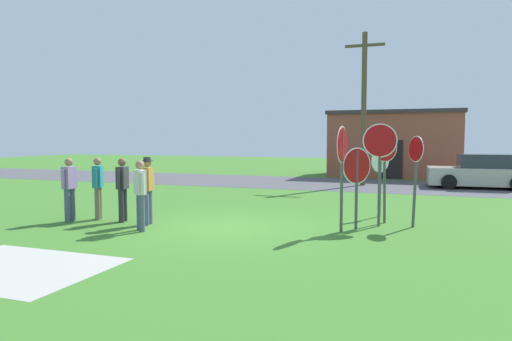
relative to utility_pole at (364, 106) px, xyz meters
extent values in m
plane|color=#3D7528|center=(-1.92, -11.57, -3.70)|extent=(80.00, 80.00, 0.00)
cube|color=#4C4C51|center=(-1.92, 0.20, -3.70)|extent=(60.00, 6.40, 0.01)
cube|color=#ADAAA3|center=(-3.92, -16.05, -3.70)|extent=(3.20, 2.40, 0.01)
cube|color=brown|center=(1.06, 6.13, -1.93)|extent=(7.11, 4.37, 3.54)
cube|color=#383333|center=(1.06, 6.13, -0.06)|extent=(7.31, 4.57, 0.20)
cube|color=black|center=(1.06, 3.92, -2.65)|extent=(1.10, 0.08, 2.10)
cylinder|color=brown|center=(0.00, 0.00, -0.18)|extent=(0.24, 0.24, 7.06)
cube|color=brown|center=(0.00, 0.00, 2.75)|extent=(1.80, 0.12, 0.12)
cube|color=#B7B2A3|center=(5.00, 0.47, -3.18)|extent=(4.39, 2.02, 0.76)
cube|color=#2D333D|center=(5.25, 0.49, -2.50)|extent=(2.31, 1.64, 0.60)
cylinder|color=black|center=(3.71, -0.50, -3.38)|extent=(0.65, 0.25, 0.64)
cylinder|color=black|center=(3.62, 1.30, -3.38)|extent=(0.65, 0.25, 0.64)
cylinder|color=black|center=(6.28, 1.44, -3.38)|extent=(0.65, 0.25, 0.64)
cylinder|color=#474C4C|center=(1.52, -8.61, -2.78)|extent=(0.10, 0.10, 1.85)
cylinder|color=white|center=(1.52, -8.61, -2.13)|extent=(0.44, 0.50, 0.65)
cylinder|color=#B70F14|center=(1.51, -8.60, -2.13)|extent=(0.41, 0.46, 0.61)
cylinder|color=#474C4C|center=(1.62, -10.05, -2.45)|extent=(0.10, 0.14, 2.51)
cylinder|color=white|center=(1.62, -10.05, -1.55)|extent=(0.84, 0.22, 0.85)
cylinder|color=#B70F14|center=(1.62, -10.06, -1.55)|extent=(0.78, 0.20, 0.79)
cylinder|color=#474C4C|center=(2.47, -9.89, -2.60)|extent=(0.16, 0.14, 2.22)
cylinder|color=white|center=(2.47, -9.89, -1.76)|extent=(0.38, 0.57, 0.65)
cylinder|color=#B70F14|center=(2.47, -9.90, -1.76)|extent=(0.36, 0.53, 0.60)
cylinder|color=#474C4C|center=(1.14, -10.67, -2.75)|extent=(0.10, 0.10, 1.92)
cylinder|color=white|center=(1.14, -10.67, -2.16)|extent=(0.57, 0.70, 0.89)
cylinder|color=#B70F14|center=(1.15, -10.67, -2.16)|extent=(0.53, 0.65, 0.82)
cylinder|color=#474C4C|center=(1.71, -9.55, -2.57)|extent=(0.14, 0.15, 2.28)
cylinder|color=white|center=(1.71, -9.55, -1.74)|extent=(0.59, 0.52, 0.75)
cylinder|color=#B70F14|center=(1.72, -9.55, -1.74)|extent=(0.54, 0.48, 0.69)
cylinder|color=#474C4C|center=(0.86, -11.11, -2.49)|extent=(0.08, 0.08, 2.43)
cylinder|color=white|center=(0.86, -11.11, -1.64)|extent=(0.10, 0.87, 0.87)
cylinder|color=#B70F14|center=(0.87, -11.11, -1.64)|extent=(0.10, 0.80, 0.81)
cylinder|color=#2D2D33|center=(-4.83, -11.65, -3.26)|extent=(0.14, 0.14, 0.88)
cylinder|color=#2D2D33|center=(-4.78, -11.86, -3.26)|extent=(0.14, 0.14, 0.88)
cube|color=#333338|center=(-4.80, -11.76, -2.53)|extent=(0.30, 0.40, 0.58)
cylinder|color=#333338|center=(-4.86, -11.52, -2.55)|extent=(0.09, 0.09, 0.52)
cylinder|color=#333338|center=(-4.75, -11.99, -2.55)|extent=(0.09, 0.09, 0.52)
sphere|color=brown|center=(-4.80, -11.76, -2.12)|extent=(0.21, 0.21, 0.21)
cylinder|color=#4C5670|center=(-6.15, -12.10, -3.26)|extent=(0.14, 0.14, 0.88)
cylinder|color=#4C5670|center=(-6.14, -12.32, -3.26)|extent=(0.14, 0.14, 0.88)
cube|color=#9E7AB2|center=(-6.15, -12.21, -2.53)|extent=(0.25, 0.37, 0.58)
cylinder|color=#9E7AB2|center=(-6.16, -11.97, -2.55)|extent=(0.09, 0.09, 0.52)
cylinder|color=#9E7AB2|center=(-6.13, -12.45, -2.55)|extent=(0.09, 0.09, 0.52)
sphere|color=#9E7051|center=(-6.15, -12.21, -2.12)|extent=(0.21, 0.21, 0.21)
cylinder|color=#4C5670|center=(-3.97, -11.77, -3.26)|extent=(0.14, 0.14, 0.88)
cylinder|color=#4C5670|center=(-3.93, -11.99, -3.26)|extent=(0.14, 0.14, 0.88)
cube|color=#B27533|center=(-3.95, -11.88, -2.53)|extent=(0.28, 0.39, 0.58)
cylinder|color=#B27533|center=(-3.99, -11.65, -2.55)|extent=(0.09, 0.09, 0.52)
cylinder|color=#B27533|center=(-3.91, -12.12, -2.55)|extent=(0.09, 0.09, 0.52)
sphere|color=#9E7051|center=(-3.95, -11.88, -2.12)|extent=(0.21, 0.21, 0.21)
cylinder|color=#333338|center=(-3.95, -11.88, -2.06)|extent=(0.32, 0.32, 0.02)
cylinder|color=#333338|center=(-3.95, -11.88, -2.01)|extent=(0.19, 0.19, 0.09)
cylinder|color=#7A6B56|center=(-5.69, -11.59, -3.26)|extent=(0.14, 0.14, 0.88)
cylinder|color=#7A6B56|center=(-5.60, -11.79, -3.26)|extent=(0.14, 0.14, 0.88)
cube|color=teal|center=(-5.64, -11.69, -2.53)|extent=(0.35, 0.42, 0.58)
cylinder|color=teal|center=(-5.74, -11.47, -2.55)|extent=(0.09, 0.09, 0.52)
cylinder|color=teal|center=(-5.54, -11.91, -2.55)|extent=(0.09, 0.09, 0.52)
sphere|color=#9E7051|center=(-5.64, -11.69, -2.12)|extent=(0.21, 0.21, 0.21)
cylinder|color=#4C5670|center=(-3.75, -12.55, -3.26)|extent=(0.14, 0.14, 0.88)
cylinder|color=#4C5670|center=(-3.58, -12.70, -3.26)|extent=(0.14, 0.14, 0.88)
cube|color=beige|center=(-3.66, -12.63, -2.53)|extent=(0.41, 0.40, 0.58)
cylinder|color=beige|center=(-3.84, -12.47, -2.55)|extent=(0.09, 0.09, 0.52)
cylinder|color=beige|center=(-3.49, -12.79, -2.55)|extent=(0.09, 0.09, 0.52)
sphere|color=#9E7051|center=(-3.66, -12.63, -2.12)|extent=(0.21, 0.21, 0.21)
camera|label=1|loc=(2.64, -21.94, -1.48)|focal=32.40mm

